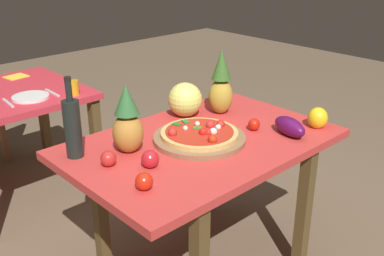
% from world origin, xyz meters
% --- Properties ---
extents(display_table, '(1.29, 0.84, 0.76)m').
position_xyz_m(display_table, '(0.00, 0.00, 0.66)').
color(display_table, brown).
rests_on(display_table, ground_plane).
extents(background_table, '(0.87, 0.86, 0.76)m').
position_xyz_m(background_table, '(-0.38, 1.37, 0.64)').
color(background_table, brown).
rests_on(background_table, ground_plane).
extents(pizza_board, '(0.44, 0.44, 0.02)m').
position_xyz_m(pizza_board, '(-0.02, 0.00, 0.77)').
color(pizza_board, '#8C6443').
rests_on(pizza_board, display_table).
extents(pizza, '(0.37, 0.37, 0.06)m').
position_xyz_m(pizza, '(-0.01, -0.00, 0.80)').
color(pizza, tan).
rests_on(pizza, pizza_board).
extents(wine_bottle, '(0.08, 0.08, 0.37)m').
position_xyz_m(wine_bottle, '(-0.53, 0.26, 0.90)').
color(wine_bottle, black).
rests_on(wine_bottle, display_table).
extents(pineapple_left, '(0.14, 0.14, 0.32)m').
position_xyz_m(pineapple_left, '(-0.33, 0.13, 0.90)').
color(pineapple_left, '#B87F31').
rests_on(pineapple_left, display_table).
extents(pineapple_right, '(0.13, 0.13, 0.36)m').
position_xyz_m(pineapple_right, '(0.33, 0.19, 0.92)').
color(pineapple_right, '#B29333').
rests_on(pineapple_right, display_table).
extents(melon, '(0.19, 0.19, 0.19)m').
position_xyz_m(melon, '(0.16, 0.29, 0.85)').
color(melon, '#E1DF67').
rests_on(melon, display_table).
extents(bell_pepper, '(0.10, 0.10, 0.11)m').
position_xyz_m(bell_pepper, '(0.54, -0.29, 0.81)').
color(bell_pepper, yellow).
rests_on(bell_pepper, display_table).
extents(eggplant, '(0.14, 0.22, 0.09)m').
position_xyz_m(eggplant, '(0.35, -0.25, 0.80)').
color(eggplant, '#4F0E49').
rests_on(eggplant, display_table).
extents(tomato_at_corner, '(0.06, 0.06, 0.06)m').
position_xyz_m(tomato_at_corner, '(0.28, -0.09, 0.79)').
color(tomato_at_corner, red).
rests_on(tomato_at_corner, display_table).
extents(tomato_beside_pepper, '(0.07, 0.07, 0.07)m').
position_xyz_m(tomato_beside_pepper, '(-0.48, 0.08, 0.79)').
color(tomato_beside_pepper, red).
rests_on(tomato_beside_pepper, display_table).
extents(tomato_near_board, '(0.08, 0.08, 0.08)m').
position_xyz_m(tomato_near_board, '(-0.36, -0.06, 0.80)').
color(tomato_near_board, red).
rests_on(tomato_near_board, display_table).
extents(tomato_by_bottle, '(0.07, 0.07, 0.07)m').
position_xyz_m(tomato_by_bottle, '(-0.49, -0.19, 0.79)').
color(tomato_by_bottle, red).
rests_on(tomato_by_bottle, display_table).
extents(drinking_glass_juice, '(0.06, 0.06, 0.09)m').
position_xyz_m(drinking_glass_juice, '(-0.10, 1.02, 0.80)').
color(drinking_glass_juice, orange).
rests_on(drinking_glass_juice, background_table).
extents(dinner_plate, '(0.22, 0.22, 0.02)m').
position_xyz_m(dinner_plate, '(-0.33, 1.15, 0.77)').
color(dinner_plate, white).
rests_on(dinner_plate, background_table).
extents(fork_utensil, '(0.03, 0.18, 0.01)m').
position_xyz_m(fork_utensil, '(-0.47, 1.15, 0.76)').
color(fork_utensil, silver).
rests_on(fork_utensil, background_table).
extents(knife_utensil, '(0.02, 0.18, 0.01)m').
position_xyz_m(knife_utensil, '(-0.19, 1.15, 0.76)').
color(knife_utensil, silver).
rests_on(knife_utensil, background_table).
extents(napkin_folded, '(0.16, 0.14, 0.01)m').
position_xyz_m(napkin_folded, '(-0.20, 1.65, 0.76)').
color(napkin_folded, yellow).
rests_on(napkin_folded, background_table).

